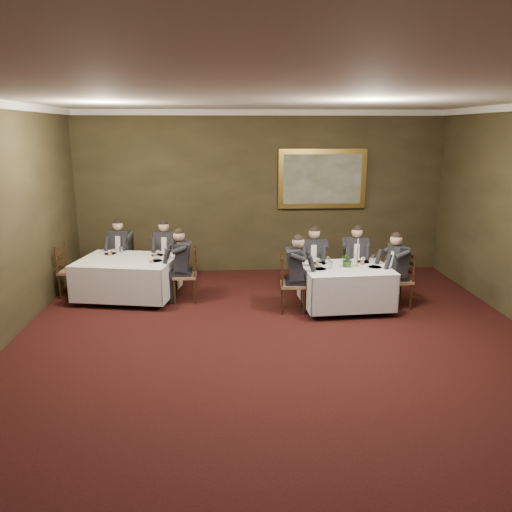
{
  "coord_description": "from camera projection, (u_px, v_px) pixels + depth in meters",
  "views": [
    {
      "loc": [
        -0.69,
        -5.88,
        3.08
      ],
      "look_at": [
        -0.28,
        1.74,
        1.15
      ],
      "focal_mm": 35.0,
      "sensor_mm": 36.0,
      "label": 1
    }
  ],
  "objects": [
    {
      "name": "ground",
      "position": [
        284.0,
        374.0,
        6.49
      ],
      "size": [
        10.0,
        10.0,
        0.0
      ],
      "primitive_type": "plane",
      "color": "black",
      "rests_on": "ground"
    },
    {
      "name": "ceiling",
      "position": [
        289.0,
        92.0,
        5.63
      ],
      "size": [
        8.0,
        10.0,
        0.1
      ],
      "primitive_type": "cube",
      "color": "silver",
      "rests_on": "back_wall"
    },
    {
      "name": "back_wall",
      "position": [
        261.0,
        193.0,
        10.9
      ],
      "size": [
        8.0,
        0.1,
        3.5
      ],
      "primitive_type": "cube",
      "color": "#2E2817",
      "rests_on": "ground"
    },
    {
      "name": "crown_molding",
      "position": [
        289.0,
        98.0,
        5.64
      ],
      "size": [
        8.0,
        10.0,
        0.12
      ],
      "color": "white",
      "rests_on": "back_wall"
    },
    {
      "name": "table_main",
      "position": [
        346.0,
        284.0,
        8.76
      ],
      "size": [
        1.6,
        1.26,
        0.67
      ],
      "rotation": [
        0.0,
        0.0,
        0.07
      ],
      "color": "black",
      "rests_on": "ground"
    },
    {
      "name": "table_second",
      "position": [
        128.0,
        275.0,
        9.3
      ],
      "size": [
        1.95,
        1.62,
        0.67
      ],
      "rotation": [
        0.0,
        0.0,
        -0.18
      ],
      "color": "black",
      "rests_on": "ground"
    },
    {
      "name": "chair_main_backleft",
      "position": [
        313.0,
        281.0,
        9.5
      ],
      "size": [
        0.5,
        0.49,
        1.0
      ],
      "rotation": [
        0.0,
        0.0,
        2.97
      ],
      "color": "#866244",
      "rests_on": "ground"
    },
    {
      "name": "diner_main_backleft",
      "position": [
        313.0,
        270.0,
        9.43
      ],
      "size": [
        0.47,
        0.54,
        1.35
      ],
      "rotation": [
        0.0,
        0.0,
        2.97
      ],
      "color": "black",
      "rests_on": "chair_main_backleft"
    },
    {
      "name": "chair_main_backright",
      "position": [
        354.0,
        280.0,
        9.59
      ],
      "size": [
        0.49,
        0.47,
        1.0
      ],
      "rotation": [
        0.0,
        0.0,
        3.02
      ],
      "color": "#866244",
      "rests_on": "ground"
    },
    {
      "name": "diner_main_backright",
      "position": [
        355.0,
        269.0,
        9.53
      ],
      "size": [
        0.45,
        0.52,
        1.35
      ],
      "rotation": [
        0.0,
        0.0,
        3.02
      ],
      "color": "black",
      "rests_on": "chair_main_backright"
    },
    {
      "name": "chair_main_endleft",
      "position": [
        292.0,
        295.0,
        8.69
      ],
      "size": [
        0.45,
        0.47,
        1.0
      ],
      "rotation": [
        0.0,
        0.0,
        -1.63
      ],
      "color": "#866244",
      "rests_on": "ground"
    },
    {
      "name": "diner_main_endleft",
      "position": [
        293.0,
        283.0,
        8.63
      ],
      "size": [
        0.5,
        0.44,
        1.35
      ],
      "rotation": [
        0.0,
        0.0,
        -1.63
      ],
      "color": "black",
      "rests_on": "chair_main_endleft"
    },
    {
      "name": "chair_main_endright",
      "position": [
        397.0,
        291.0,
        8.91
      ],
      "size": [
        0.49,
        0.5,
        1.0
      ],
      "rotation": [
        0.0,
        0.0,
        1.74
      ],
      "color": "#866244",
      "rests_on": "ground"
    },
    {
      "name": "diner_main_endright",
      "position": [
        398.0,
        279.0,
        8.85
      ],
      "size": [
        0.54,
        0.47,
        1.35
      ],
      "rotation": [
        0.0,
        0.0,
        1.74
      ],
      "color": "black",
      "rests_on": "chair_main_endright"
    },
    {
      "name": "chair_sec_backleft",
      "position": [
        123.0,
        270.0,
        10.26
      ],
      "size": [
        0.5,
        0.48,
        1.0
      ],
      "rotation": [
        0.0,
        0.0,
        2.99
      ],
      "color": "#866244",
      "rests_on": "ground"
    },
    {
      "name": "diner_sec_backleft",
      "position": [
        122.0,
        259.0,
        10.2
      ],
      "size": [
        0.47,
        0.53,
        1.35
      ],
      "rotation": [
        0.0,
        0.0,
        2.99
      ],
      "color": "black",
      "rests_on": "chair_sec_backleft"
    },
    {
      "name": "chair_sec_backright",
      "position": [
        167.0,
        272.0,
        10.15
      ],
      "size": [
        0.46,
        0.44,
        1.0
      ],
      "rotation": [
        0.0,
        0.0,
        3.1
      ],
      "color": "#866244",
      "rests_on": "ground"
    },
    {
      "name": "diner_sec_backright",
      "position": [
        166.0,
        261.0,
        10.09
      ],
      "size": [
        0.43,
        0.5,
        1.35
      ],
      "rotation": [
        0.0,
        0.0,
        3.1
      ],
      "color": "black",
      "rests_on": "chair_sec_backright"
    },
    {
      "name": "chair_sec_endright",
      "position": [
        186.0,
        286.0,
        9.22
      ],
      "size": [
        0.43,
        0.45,
        1.0
      ],
      "rotation": [
        0.0,
        0.0,
        1.58
      ],
      "color": "#866244",
      "rests_on": "ground"
    },
    {
      "name": "diner_sec_endright",
      "position": [
        185.0,
        274.0,
        9.16
      ],
      "size": [
        0.48,
        0.42,
        1.35
      ],
      "rotation": [
        0.0,
        0.0,
        1.58
      ],
      "color": "black",
      "rests_on": "chair_sec_endright"
    },
    {
      "name": "chair_sec_endleft",
      "position": [
        72.0,
        282.0,
        9.48
      ],
      "size": [
        0.48,
        0.49,
        1.0
      ],
      "rotation": [
        0.0,
        0.0,
        -1.71
      ],
      "color": "#866244",
      "rests_on": "ground"
    },
    {
      "name": "centerpiece",
      "position": [
        348.0,
        259.0,
        8.67
      ],
      "size": [
        0.27,
        0.24,
        0.28
      ],
      "primitive_type": "imported",
      "rotation": [
        0.0,
        0.0,
        0.09
      ],
      "color": "#2D5926",
      "rests_on": "table_main"
    },
    {
      "name": "candlestick",
      "position": [
        357.0,
        256.0,
        8.7
      ],
      "size": [
        0.07,
        0.07,
        0.51
      ],
      "color": "gold",
      "rests_on": "table_main"
    },
    {
      "name": "place_setting_table_main",
      "position": [
        322.0,
        261.0,
        8.96
      ],
      "size": [
        0.33,
        0.31,
        0.14
      ],
      "color": "white",
      "rests_on": "table_main"
    },
    {
      "name": "place_setting_table_second",
      "position": [
        113.0,
        252.0,
        9.66
      ],
      "size": [
        0.33,
        0.31,
        0.14
      ],
      "color": "white",
      "rests_on": "table_second"
    },
    {
      "name": "painting",
      "position": [
        322.0,
        179.0,
        10.83
      ],
      "size": [
        1.91,
        0.09,
        1.28
      ],
      "color": "#E3BA53",
      "rests_on": "back_wall"
    }
  ]
}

